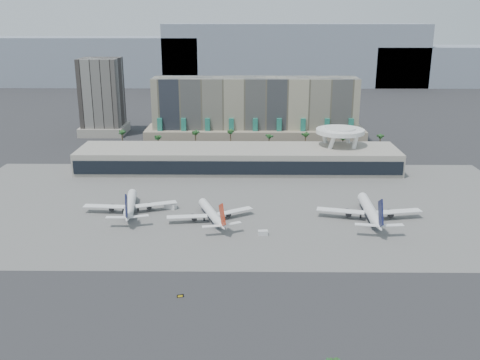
{
  "coord_description": "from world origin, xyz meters",
  "views": [
    {
      "loc": [
        3.96,
        -167.19,
        80.24
      ],
      "look_at": [
        1.76,
        40.0,
        15.84
      ],
      "focal_mm": 40.0,
      "sensor_mm": 36.0,
      "label": 1
    }
  ],
  "objects_px": {
    "airliner_left": "(130,204)",
    "service_vehicle_b": "(263,233)",
    "airliner_right": "(370,210)",
    "taxiway_sign": "(180,296)",
    "airliner_centre": "(211,213)",
    "service_vehicle_a": "(170,206)"
  },
  "relations": [
    {
      "from": "airliner_left",
      "to": "service_vehicle_b",
      "type": "height_order",
      "value": "airliner_left"
    },
    {
      "from": "airliner_right",
      "to": "taxiway_sign",
      "type": "xyz_separation_m",
      "value": [
        -70.0,
        -63.95,
        -3.42
      ]
    },
    {
      "from": "airliner_centre",
      "to": "taxiway_sign",
      "type": "relative_size",
      "value": 18.13
    },
    {
      "from": "airliner_right",
      "to": "service_vehicle_b",
      "type": "xyz_separation_m",
      "value": [
        -44.06,
        -17.05,
        -2.93
      ]
    },
    {
      "from": "airliner_left",
      "to": "airliner_centre",
      "type": "relative_size",
      "value": 1.12
    },
    {
      "from": "airliner_left",
      "to": "service_vehicle_a",
      "type": "distance_m",
      "value": 16.98
    },
    {
      "from": "airliner_left",
      "to": "service_vehicle_a",
      "type": "relative_size",
      "value": 8.06
    },
    {
      "from": "airliner_left",
      "to": "service_vehicle_a",
      "type": "height_order",
      "value": "airliner_left"
    },
    {
      "from": "airliner_left",
      "to": "taxiway_sign",
      "type": "bearing_deg",
      "value": -75.37
    },
    {
      "from": "service_vehicle_a",
      "to": "airliner_left",
      "type": "bearing_deg",
      "value": -147.36
    },
    {
      "from": "airliner_centre",
      "to": "service_vehicle_a",
      "type": "xyz_separation_m",
      "value": [
        -18.64,
        13.62,
        -2.03
      ]
    },
    {
      "from": "airliner_centre",
      "to": "airliner_right",
      "type": "bearing_deg",
      "value": -16.92
    },
    {
      "from": "airliner_right",
      "to": "service_vehicle_b",
      "type": "distance_m",
      "value": 47.33
    },
    {
      "from": "airliner_right",
      "to": "service_vehicle_b",
      "type": "relative_size",
      "value": 12.17
    },
    {
      "from": "airliner_right",
      "to": "taxiway_sign",
      "type": "distance_m",
      "value": 94.88
    },
    {
      "from": "service_vehicle_a",
      "to": "service_vehicle_b",
      "type": "xyz_separation_m",
      "value": [
        39.14,
        -28.37,
        -0.29
      ]
    },
    {
      "from": "service_vehicle_b",
      "to": "taxiway_sign",
      "type": "distance_m",
      "value": 53.6
    },
    {
      "from": "airliner_right",
      "to": "service_vehicle_a",
      "type": "relative_size",
      "value": 8.84
    },
    {
      "from": "service_vehicle_b",
      "to": "airliner_right",
      "type": "bearing_deg",
      "value": 14.51
    },
    {
      "from": "airliner_left",
      "to": "taxiway_sign",
      "type": "relative_size",
      "value": 20.39
    },
    {
      "from": "airliner_centre",
      "to": "airliner_right",
      "type": "height_order",
      "value": "airliner_right"
    },
    {
      "from": "airliner_centre",
      "to": "service_vehicle_b",
      "type": "bearing_deg",
      "value": -54.7
    }
  ]
}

